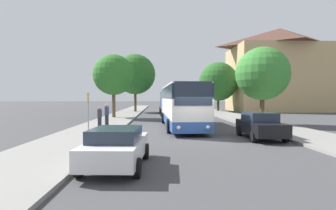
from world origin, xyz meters
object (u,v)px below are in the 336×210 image
bus_stop_sign (88,108)px  tree_left_near (114,75)px  parked_car_left_curb (117,146)px  pedestrian_waiting_near (107,115)px  pedestrian_waiting_far (100,117)px  tree_right_mid (262,74)px  bus_middle (169,102)px  tree_right_near (218,82)px  parked_car_right_near (260,125)px  bus_rear (168,100)px  tree_left_far (135,74)px  bus_front (181,105)px

bus_stop_sign → tree_left_near: tree_left_near is taller
parked_car_left_curb → bus_stop_sign: (-3.13, 8.13, 1.04)m
pedestrian_waiting_near → pedestrian_waiting_far: size_ratio=1.12×
tree_right_mid → tree_left_near: bearing=150.9°
bus_middle → bus_stop_sign: bus_middle is taller
tree_left_near → tree_right_near: bearing=42.6°
tree_left_near → parked_car_left_curb: bearing=-80.2°
parked_car_right_near → bus_stop_sign: (-10.69, 1.99, 0.98)m
bus_rear → bus_stop_sign: bearing=-101.7°
bus_middle → tree_right_near: (8.87, 8.32, 3.47)m
tree_left_near → tree_left_far: (1.45, 12.33, 1.15)m
bus_stop_sign → parked_car_left_curb: bearing=-68.9°
bus_rear → pedestrian_waiting_far: (-6.54, -32.28, -0.93)m
bus_middle → pedestrian_waiting_far: (-6.15, -16.54, -0.80)m
bus_rear → tree_left_near: tree_left_near is taller
bus_middle → tree_right_mid: tree_right_mid is taller
parked_car_right_near → tree_right_near: tree_right_near is taller
tree_left_far → tree_right_near: (14.23, 2.11, -1.03)m
parked_car_right_near → pedestrian_waiting_near: size_ratio=2.34×
bus_rear → tree_left_near: 23.23m
bus_rear → tree_left_far: 11.95m
pedestrian_waiting_near → tree_left_far: bearing=8.8°
bus_front → tree_right_mid: tree_right_mid is taller
pedestrian_waiting_near → tree_right_near: 28.26m
bus_front → pedestrian_waiting_far: (-6.44, -0.97, -0.89)m
bus_front → bus_stop_sign: (-6.49, -4.05, -0.05)m
bus_rear → parked_car_left_curb: size_ratio=2.95×
bus_front → bus_middle: bus_front is taller
bus_middle → tree_right_mid: 16.30m
bus_middle → parked_car_right_near: size_ratio=2.54×
parked_car_right_near → bus_stop_sign: bearing=-9.5°
tree_left_near → tree_right_mid: (14.43, -8.02, -0.55)m
bus_middle → bus_stop_sign: bearing=-108.4°
bus_middle → pedestrian_waiting_near: size_ratio=5.94×
tree_left_far → pedestrian_waiting_near: bearing=-91.2°
tree_left_far → tree_right_mid: bearing=-57.5°
bus_rear → tree_left_near: size_ratio=1.65×
bus_rear → tree_left_near: bearing=-109.4°
bus_rear → parked_car_right_near: bus_rear is taller
bus_front → pedestrian_waiting_far: size_ratio=7.39×
bus_stop_sign → tree_right_near: size_ratio=0.31×
bus_middle → tree_left_near: tree_left_near is taller
bus_front → bus_rear: bus_rear is taller
parked_car_right_near → tree_right_near: (4.38, 29.93, 4.41)m
parked_car_right_near → tree_left_near: tree_left_near is taller
pedestrian_waiting_far → tree_left_far: (0.79, 22.76, 5.30)m
bus_stop_sign → bus_rear: bearing=79.4°
parked_car_left_curb → pedestrian_waiting_near: (-2.74, 12.29, 0.32)m
bus_middle → parked_car_right_near: (4.49, -21.61, -0.94)m
parked_car_left_curb → parked_car_right_near: size_ratio=0.97×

